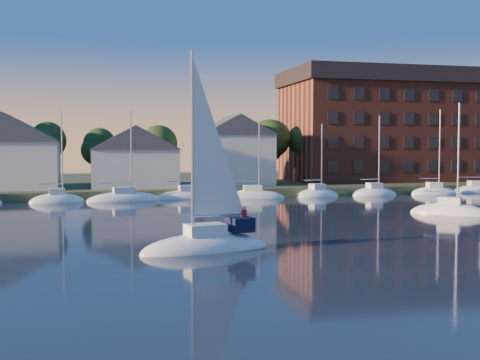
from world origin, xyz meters
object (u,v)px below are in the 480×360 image
object	(u,v)px
clubhouse_west	(5,150)
hero_sailboat	(207,241)
clubhouse_east	(234,149)
drifting_sailboat_right	(449,213)
clubhouse_centre	(134,156)
condo_block	(383,125)

from	to	relation	value
clubhouse_west	hero_sailboat	bearing A→B (deg)	-68.93
clubhouse_east	hero_sailboat	world-z (taller)	hero_sailboat
drifting_sailboat_right	clubhouse_west	bearing A→B (deg)	-174.11
clubhouse_centre	hero_sailboat	distance (m)	44.13
condo_block	drifting_sailboat_right	bearing A→B (deg)	-108.64
clubhouse_centre	condo_block	distance (m)	41.05
clubhouse_centre	drifting_sailboat_right	bearing A→B (deg)	-47.99
clubhouse_west	hero_sailboat	world-z (taller)	hero_sailboat
clubhouse_west	clubhouse_east	world-z (taller)	clubhouse_east
clubhouse_west	condo_block	bearing A→B (deg)	7.07
clubhouse_west	clubhouse_east	size ratio (longest dim) A/B	1.30
clubhouse_east	drifting_sailboat_right	bearing A→B (deg)	-67.75
condo_block	drifting_sailboat_right	world-z (taller)	condo_block
condo_block	drifting_sailboat_right	distance (m)	41.36
clubhouse_west	clubhouse_east	distance (m)	30.02
clubhouse_west	hero_sailboat	xyz separation A→B (m)	(17.29, -44.87, -5.37)
clubhouse_east	drifting_sailboat_right	xyz separation A→B (m)	(13.15, -32.15, -5.90)
condo_block	clubhouse_east	bearing A→B (deg)	-167.11
clubhouse_centre	condo_block	bearing A→B (deg)	11.24
hero_sailboat	drifting_sailboat_right	distance (m)	29.28
clubhouse_centre	condo_block	size ratio (longest dim) A/B	0.37
hero_sailboat	clubhouse_centre	bearing A→B (deg)	-100.27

